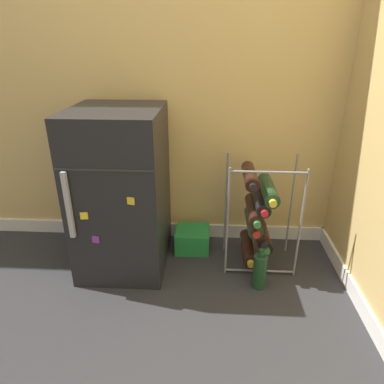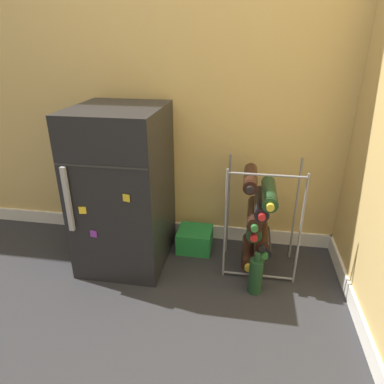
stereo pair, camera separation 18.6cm
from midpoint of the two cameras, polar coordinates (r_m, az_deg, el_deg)
name	(u,v)px [view 1 (the left image)]	position (r m, az deg, el deg)	size (l,w,h in m)	color
ground_plane	(185,295)	(1.85, -4.12, -16.81)	(14.00, 14.00, 0.00)	#28282B
wall_back	(192,33)	(2.01, -2.88, 24.92)	(6.72, 0.07, 2.50)	tan
mini_fridge	(122,191)	(1.92, -14.38, 0.02)	(0.47, 0.55, 0.90)	black
wine_rack	(257,215)	(1.93, 8.16, -3.86)	(0.39, 0.33, 0.63)	slate
soda_box	(193,239)	(2.16, -2.40, -7.92)	(0.21, 0.19, 0.13)	#1E7F38
loose_bottle_floor	(260,271)	(1.85, 8.36, -12.97)	(0.07, 0.07, 0.23)	#19381E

